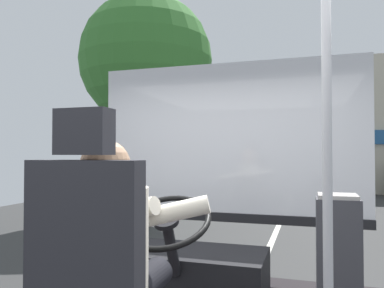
{
  "coord_description": "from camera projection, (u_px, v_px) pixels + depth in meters",
  "views": [
    {
      "loc": [
        0.73,
        -1.82,
        1.76
      ],
      "look_at": [
        -0.13,
        0.95,
        1.83
      ],
      "focal_mm": 35.21,
      "sensor_mm": 36.0,
      "label": 1
    }
  ],
  "objects": [
    {
      "name": "steering_console",
      "position": [
        188.0,
        276.0,
        2.7
      ],
      "size": [
        1.1,
        1.0,
        0.83
      ],
      "color": "black",
      "rests_on": "bus_floor"
    },
    {
      "name": "windshield_panel",
      "position": [
        227.0,
        159.0,
        3.5
      ],
      "size": [
        2.5,
        0.08,
        1.48
      ],
      "color": "silver"
    },
    {
      "name": "street_tree",
      "position": [
        146.0,
        61.0,
        10.24
      ],
      "size": [
        3.58,
        3.58,
        6.07
      ],
      "color": "#4C3828",
      "rests_on": "ground"
    },
    {
      "name": "ground",
      "position": [
        282.0,
        218.0,
        10.31
      ],
      "size": [
        18.0,
        44.0,
        0.06
      ],
      "color": "#2F2F2F"
    },
    {
      "name": "fare_box",
      "position": [
        338.0,
        277.0,
        2.01
      ],
      "size": [
        0.22,
        0.22,
        0.88
      ],
      "color": "#333338",
      "rests_on": "bus_floor"
    },
    {
      "name": "bus_driver",
      "position": [
        111.0,
        247.0,
        1.65
      ],
      "size": [
        0.79,
        0.57,
        0.74
      ],
      "color": "black",
      "rests_on": "driver_seat"
    },
    {
      "name": "handrail_pole",
      "position": [
        327.0,
        150.0,
        1.71
      ],
      "size": [
        0.04,
        0.04,
        2.24
      ],
      "color": "#B7B7BC",
      "rests_on": "bus_floor"
    }
  ]
}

